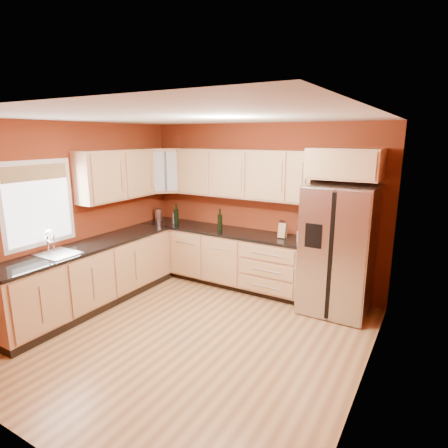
{
  "coord_description": "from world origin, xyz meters",
  "views": [
    {
      "loc": [
        2.49,
        -3.37,
        2.4
      ],
      "look_at": [
        -0.03,
        0.9,
        1.23
      ],
      "focal_mm": 30.0,
      "sensor_mm": 36.0,
      "label": 1
    }
  ],
  "objects": [
    {
      "name": "countertop_back",
      "position": [
        -0.55,
        1.69,
        0.9
      ],
      "size": [
        2.9,
        0.62,
        0.04
      ],
      "primitive_type": "cube",
      "color": "black",
      "rests_on": "base_cabinets_back"
    },
    {
      "name": "countertop_left",
      "position": [
        -1.69,
        0.0,
        0.9
      ],
      "size": [
        0.62,
        2.8,
        0.04
      ],
      "primitive_type": "cube",
      "color": "black",
      "rests_on": "base_cabinets_left"
    },
    {
      "name": "wine_bottle_b",
      "position": [
        -0.55,
        1.65,
        1.09
      ],
      "size": [
        0.09,
        0.09,
        0.35
      ],
      "primitive_type": null,
      "rotation": [
        0.0,
        0.0,
        -0.25
      ],
      "color": "black",
      "rests_on": "countertop_back"
    },
    {
      "name": "canister_left",
      "position": [
        -1.85,
        1.68,
        1.03
      ],
      "size": [
        0.17,
        0.17,
        0.22
      ],
      "primitive_type": "cylinder",
      "rotation": [
        0.0,
        0.0,
        -0.32
      ],
      "color": "silver",
      "rests_on": "countertop_back"
    },
    {
      "name": "ceiling",
      "position": [
        0.0,
        0.0,
        2.6
      ],
      "size": [
        4.0,
        4.0,
        0.0
      ],
      "primitive_type": "plane",
      "color": "silver",
      "rests_on": "wall_back"
    },
    {
      "name": "wall_back",
      "position": [
        0.0,
        2.0,
        1.3
      ],
      "size": [
        4.0,
        0.04,
        2.6
      ],
      "primitive_type": "cube",
      "color": "maroon",
      "rests_on": "floor"
    },
    {
      "name": "canister_right",
      "position": [
        -1.48,
        1.68,
        1.01
      ],
      "size": [
        0.11,
        0.11,
        0.18
      ],
      "primitive_type": "cylinder",
      "rotation": [
        0.0,
        0.0,
        0.06
      ],
      "color": "silver",
      "rests_on": "countertop_back"
    },
    {
      "name": "base_cabinets_back",
      "position": [
        -0.55,
        1.7,
        0.44
      ],
      "size": [
        2.9,
        0.6,
        0.88
      ],
      "primitive_type": "cube",
      "color": "tan",
      "rests_on": "floor"
    },
    {
      "name": "upper_cabinets_left",
      "position": [
        -1.83,
        0.72,
        1.83
      ],
      "size": [
        0.33,
        1.35,
        0.75
      ],
      "primitive_type": "cube",
      "color": "tan",
      "rests_on": "wall_left"
    },
    {
      "name": "floor",
      "position": [
        0.0,
        0.0,
        0.0
      ],
      "size": [
        4.0,
        4.0,
        0.0
      ],
      "primitive_type": "plane",
      "color": "#906038",
      "rests_on": "ground"
    },
    {
      "name": "over_fridge_cabinet",
      "position": [
        1.35,
        1.7,
        2.05
      ],
      "size": [
        0.92,
        0.6,
        0.4
      ],
      "primitive_type": "cube",
      "color": "tan",
      "rests_on": "wall_back"
    },
    {
      "name": "sink_faucet",
      "position": [
        -1.69,
        -0.5,
        1.07
      ],
      "size": [
        0.5,
        0.42,
        0.3
      ],
      "primitive_type": null,
      "color": "silver",
      "rests_on": "countertop_left"
    },
    {
      "name": "knife_block",
      "position": [
        0.51,
        1.72,
        1.03
      ],
      "size": [
        0.11,
        0.1,
        0.22
      ],
      "primitive_type": "cube",
      "rotation": [
        0.0,
        0.0,
        -0.01
      ],
      "color": "tan",
      "rests_on": "countertop_back"
    },
    {
      "name": "corner_upper_cabinet",
      "position": [
        -1.67,
        1.67,
        1.83
      ],
      "size": [
        0.67,
        0.67,
        0.75
      ],
      "primitive_type": "cube",
      "rotation": [
        0.0,
        0.0,
        0.79
      ],
      "color": "tan",
      "rests_on": "wall_back"
    },
    {
      "name": "refrigerator",
      "position": [
        1.35,
        1.62,
        0.89
      ],
      "size": [
        0.9,
        0.75,
        1.78
      ],
      "primitive_type": "cube",
      "color": "silver",
      "rests_on": "floor"
    },
    {
      "name": "base_cabinets_left",
      "position": [
        -1.7,
        0.0,
        0.44
      ],
      "size": [
        0.6,
        2.8,
        0.88
      ],
      "primitive_type": "cube",
      "color": "tan",
      "rests_on": "floor"
    },
    {
      "name": "wine_bottle_a",
      "position": [
        -1.4,
        1.61,
        1.1
      ],
      "size": [
        0.09,
        0.09,
        0.36
      ],
      "primitive_type": null,
      "rotation": [
        0.0,
        0.0,
        -0.05
      ],
      "color": "black",
      "rests_on": "countertop_back"
    },
    {
      "name": "wall_front",
      "position": [
        0.0,
        -2.0,
        1.3
      ],
      "size": [
        4.0,
        0.04,
        2.6
      ],
      "primitive_type": "cube",
      "color": "maroon",
      "rests_on": "floor"
    },
    {
      "name": "soap_dispenser",
      "position": [
        0.8,
        1.61,
        1.02
      ],
      "size": [
        0.08,
        0.08,
        0.19
      ],
      "primitive_type": "cylinder",
      "rotation": [
        0.0,
        0.0,
        -0.32
      ],
      "color": "white",
      "rests_on": "countertop_back"
    },
    {
      "name": "wall_left",
      "position": [
        -2.0,
        0.0,
        1.3
      ],
      "size": [
        0.04,
        4.0,
        2.6
      ],
      "primitive_type": "cube",
      "color": "maroon",
      "rests_on": "floor"
    },
    {
      "name": "upper_cabinets_back",
      "position": [
        -0.25,
        1.83,
        1.83
      ],
      "size": [
        2.3,
        0.33,
        0.75
      ],
      "primitive_type": "cube",
      "color": "tan",
      "rests_on": "wall_back"
    },
    {
      "name": "window",
      "position": [
        -1.98,
        -0.5,
        1.55
      ],
      "size": [
        0.03,
        0.9,
        1.0
      ],
      "primitive_type": "cube",
      "color": "white",
      "rests_on": "wall_left"
    },
    {
      "name": "wall_right",
      "position": [
        2.0,
        0.0,
        1.3
      ],
      "size": [
        0.04,
        4.0,
        2.6
      ],
      "primitive_type": "cube",
      "color": "maroon",
      "rests_on": "floor"
    }
  ]
}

